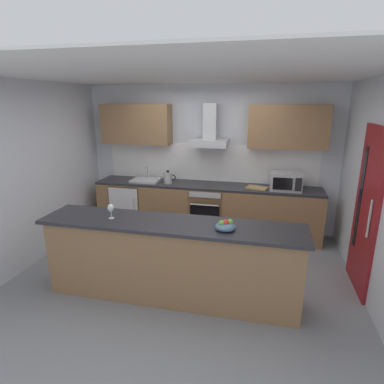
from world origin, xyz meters
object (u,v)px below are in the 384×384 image
object	(u,v)px
refrigerator	(130,205)
sink	(146,180)
oven	(208,209)
fruit_bowl	(225,226)
microwave	(286,181)
kettle	(168,177)
wine_glass	(111,208)
chopping_board	(257,188)
range_hood	(210,133)

from	to	relation	value
refrigerator	sink	distance (m)	0.60
oven	fruit_bowl	world-z (taller)	fruit_bowl
microwave	fruit_bowl	distance (m)	2.21
sink	oven	bearing A→B (deg)	-0.55
kettle	fruit_bowl	world-z (taller)	kettle
refrigerator	fruit_bowl	xyz separation A→B (m)	(2.06, -2.11, 0.59)
fruit_bowl	wine_glass	bearing A→B (deg)	178.15
refrigerator	wine_glass	xyz separation A→B (m)	(0.70, -2.07, 0.67)
kettle	chopping_board	size ratio (longest dim) A/B	0.85
oven	chopping_board	bearing A→B (deg)	-1.62
kettle	range_hood	size ratio (longest dim) A/B	0.40
range_hood	microwave	bearing A→B (deg)	-6.91
refrigerator	microwave	distance (m)	2.86
microwave	range_hood	distance (m)	1.50
refrigerator	fruit_bowl	distance (m)	3.01
sink	wine_glass	world-z (taller)	sink
microwave	chopping_board	distance (m)	0.48
oven	chopping_board	size ratio (longest dim) A/B	2.35
kettle	wine_glass	distance (m)	2.04
sink	fruit_bowl	bearing A→B (deg)	-50.84
oven	kettle	world-z (taller)	kettle
wine_glass	chopping_board	size ratio (longest dim) A/B	0.52
sink	fruit_bowl	xyz separation A→B (m)	(1.73, -2.12, 0.09)
microwave	wine_glass	world-z (taller)	microwave
kettle	range_hood	xyz separation A→B (m)	(0.72, 0.16, 0.78)
fruit_bowl	refrigerator	bearing A→B (deg)	134.38
chopping_board	range_hood	bearing A→B (deg)	169.66
range_hood	fruit_bowl	distance (m)	2.44
microwave	chopping_board	world-z (taller)	microwave
oven	kettle	xyz separation A→B (m)	(-0.72, -0.03, 0.55)
sink	range_hood	xyz separation A→B (m)	(1.15, 0.12, 0.86)
microwave	sink	size ratio (longest dim) A/B	1.00
chopping_board	fruit_bowl	bearing A→B (deg)	-97.18
wine_glass	chopping_board	xyz separation A→B (m)	(1.63, 2.04, -0.18)
microwave	fruit_bowl	world-z (taller)	microwave
wine_glass	range_hood	bearing A→B (deg)	70.32
range_hood	fruit_bowl	size ratio (longest dim) A/B	3.27
range_hood	wine_glass	world-z (taller)	range_hood
fruit_bowl	chopping_board	xyz separation A→B (m)	(0.26, 2.09, -0.11)
fruit_bowl	kettle	bearing A→B (deg)	121.89
chopping_board	sink	bearing A→B (deg)	179.00
microwave	fruit_bowl	size ratio (longest dim) A/B	2.27
oven	fruit_bowl	bearing A→B (deg)	-74.72
oven	fruit_bowl	xyz separation A→B (m)	(0.58, -2.11, 0.56)
sink	fruit_bowl	world-z (taller)	sink
refrigerator	sink	world-z (taller)	sink
oven	sink	bearing A→B (deg)	179.45
oven	refrigerator	size ratio (longest dim) A/B	0.94
fruit_bowl	chopping_board	size ratio (longest dim) A/B	0.65
oven	chopping_board	world-z (taller)	chopping_board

